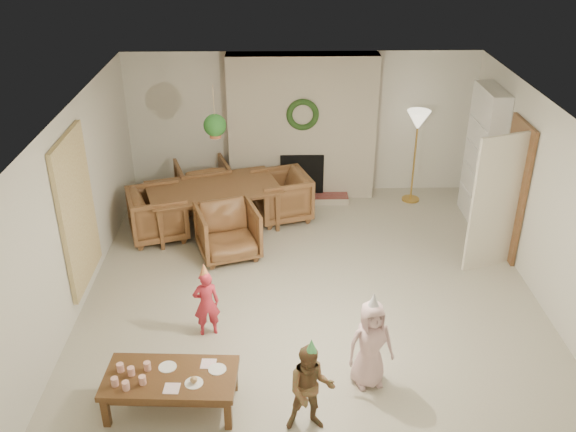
{
  "coord_description": "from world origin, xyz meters",
  "views": [
    {
      "loc": [
        -0.46,
        -6.84,
        4.8
      ],
      "look_at": [
        -0.3,
        0.4,
        1.05
      ],
      "focal_mm": 38.91,
      "sensor_mm": 36.0,
      "label": 1
    }
  ],
  "objects_px": {
    "dining_chair_far": "(203,184)",
    "dining_chair_right": "(281,196)",
    "dining_table": "(215,208)",
    "dining_chair_near": "(228,232)",
    "child_red": "(206,303)",
    "child_plaid": "(311,389)",
    "dining_chair_left": "(158,214)",
    "child_pink": "(370,344)",
    "coffee_table_top": "(170,378)"
  },
  "relations": [
    {
      "from": "dining_chair_far",
      "to": "dining_chair_right",
      "type": "distance_m",
      "value": 1.43
    },
    {
      "from": "dining_table",
      "to": "dining_chair_near",
      "type": "relative_size",
      "value": 2.34
    },
    {
      "from": "dining_chair_near",
      "to": "child_red",
      "type": "xyz_separation_m",
      "value": [
        -0.14,
        -1.87,
        0.04
      ]
    },
    {
      "from": "dining_table",
      "to": "child_plaid",
      "type": "height_order",
      "value": "child_plaid"
    },
    {
      "from": "dining_chair_right",
      "to": "child_red",
      "type": "height_order",
      "value": "child_red"
    },
    {
      "from": "dining_chair_left",
      "to": "child_pink",
      "type": "xyz_separation_m",
      "value": [
        2.82,
        -3.36,
        0.13
      ]
    },
    {
      "from": "dining_chair_far",
      "to": "coffee_table_top",
      "type": "bearing_deg",
      "value": 74.31
    },
    {
      "from": "child_plaid",
      "to": "child_pink",
      "type": "bearing_deg",
      "value": 41.57
    },
    {
      "from": "dining_chair_near",
      "to": "dining_chair_left",
      "type": "xyz_separation_m",
      "value": [
        -1.12,
        0.58,
        0.0
      ]
    },
    {
      "from": "dining_chair_left",
      "to": "dining_table",
      "type": "bearing_deg",
      "value": -90.0
    },
    {
      "from": "child_red",
      "to": "dining_table",
      "type": "bearing_deg",
      "value": -99.97
    },
    {
      "from": "dining_chair_right",
      "to": "child_plaid",
      "type": "height_order",
      "value": "child_plaid"
    },
    {
      "from": "dining_table",
      "to": "child_plaid",
      "type": "relative_size",
      "value": 2.04
    },
    {
      "from": "dining_chair_near",
      "to": "coffee_table_top",
      "type": "relative_size",
      "value": 0.64
    },
    {
      "from": "child_plaid",
      "to": "child_pink",
      "type": "distance_m",
      "value": 0.93
    },
    {
      "from": "coffee_table_top",
      "to": "child_pink",
      "type": "bearing_deg",
      "value": 11.75
    },
    {
      "from": "coffee_table_top",
      "to": "child_pink",
      "type": "distance_m",
      "value": 2.12
    },
    {
      "from": "dining_chair_near",
      "to": "dining_chair_left",
      "type": "distance_m",
      "value": 1.26
    },
    {
      "from": "child_red",
      "to": "child_pink",
      "type": "height_order",
      "value": "child_pink"
    },
    {
      "from": "dining_chair_far",
      "to": "child_red",
      "type": "relative_size",
      "value": 0.99
    },
    {
      "from": "dining_chair_right",
      "to": "coffee_table_top",
      "type": "xyz_separation_m",
      "value": [
        -1.19,
        -4.28,
        -0.01
      ]
    },
    {
      "from": "dining_chair_near",
      "to": "dining_chair_right",
      "type": "distance_m",
      "value": 1.43
    },
    {
      "from": "dining_chair_right",
      "to": "child_red",
      "type": "xyz_separation_m",
      "value": [
        -0.93,
        -3.05,
        0.04
      ]
    },
    {
      "from": "dining_table",
      "to": "coffee_table_top",
      "type": "relative_size",
      "value": 1.49
    },
    {
      "from": "dining_chair_far",
      "to": "dining_chair_right",
      "type": "xyz_separation_m",
      "value": [
        1.33,
        -0.52,
        0.0
      ]
    },
    {
      "from": "dining_chair_right",
      "to": "child_pink",
      "type": "bearing_deg",
      "value": -4.45
    },
    {
      "from": "dining_chair_near",
      "to": "dining_chair_far",
      "type": "xyz_separation_m",
      "value": [
        -0.53,
        1.7,
        0.0
      ]
    },
    {
      "from": "child_red",
      "to": "child_plaid",
      "type": "relative_size",
      "value": 0.88
    },
    {
      "from": "dining_table",
      "to": "dining_chair_far",
      "type": "relative_size",
      "value": 2.34
    },
    {
      "from": "dining_chair_left",
      "to": "child_red",
      "type": "height_order",
      "value": "child_red"
    },
    {
      "from": "dining_table",
      "to": "child_red",
      "type": "height_order",
      "value": "child_red"
    },
    {
      "from": "dining_chair_near",
      "to": "dining_chair_far",
      "type": "distance_m",
      "value": 1.78
    },
    {
      "from": "child_plaid",
      "to": "dining_chair_right",
      "type": "bearing_deg",
      "value": 91.27
    },
    {
      "from": "dining_table",
      "to": "dining_chair_right",
      "type": "distance_m",
      "value": 1.11
    },
    {
      "from": "dining_table",
      "to": "child_pink",
      "type": "bearing_deg",
      "value": -78.83
    },
    {
      "from": "dining_chair_near",
      "to": "child_pink",
      "type": "xyz_separation_m",
      "value": [
        1.7,
        -2.77,
        0.13
      ]
    },
    {
      "from": "dining_chair_far",
      "to": "child_red",
      "type": "distance_m",
      "value": 3.59
    },
    {
      "from": "dining_chair_left",
      "to": "child_plaid",
      "type": "distance_m",
      "value": 4.53
    },
    {
      "from": "coffee_table_top",
      "to": "dining_table",
      "type": "bearing_deg",
      "value": 91.13
    },
    {
      "from": "dining_chair_near",
      "to": "child_plaid",
      "type": "distance_m",
      "value": 3.56
    },
    {
      "from": "dining_chair_far",
      "to": "dining_chair_left",
      "type": "height_order",
      "value": "same"
    },
    {
      "from": "dining_chair_near",
      "to": "dining_chair_far",
      "type": "height_order",
      "value": "same"
    },
    {
      "from": "dining_chair_left",
      "to": "child_pink",
      "type": "distance_m",
      "value": 4.39
    },
    {
      "from": "coffee_table_top",
      "to": "child_plaid",
      "type": "xyz_separation_m",
      "value": [
        1.42,
        -0.31,
        0.11
      ]
    },
    {
      "from": "dining_chair_left",
      "to": "child_plaid",
      "type": "height_order",
      "value": "child_plaid"
    },
    {
      "from": "coffee_table_top",
      "to": "child_pink",
      "type": "height_order",
      "value": "child_pink"
    },
    {
      "from": "child_plaid",
      "to": "dining_table",
      "type": "bearing_deg",
      "value": 105.31
    },
    {
      "from": "dining_chair_far",
      "to": "dining_chair_left",
      "type": "xyz_separation_m",
      "value": [
        -0.58,
        -1.12,
        0.0
      ]
    },
    {
      "from": "dining_chair_far",
      "to": "child_pink",
      "type": "xyz_separation_m",
      "value": [
        2.24,
        -4.47,
        0.13
      ]
    },
    {
      "from": "dining_chair_left",
      "to": "coffee_table_top",
      "type": "height_order",
      "value": "dining_chair_left"
    }
  ]
}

